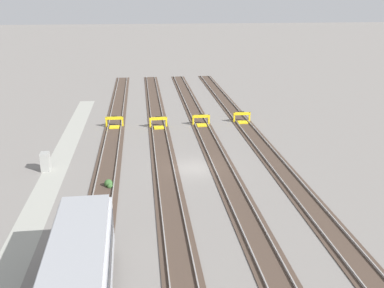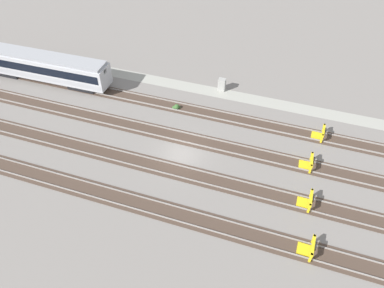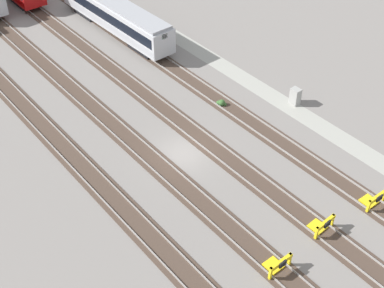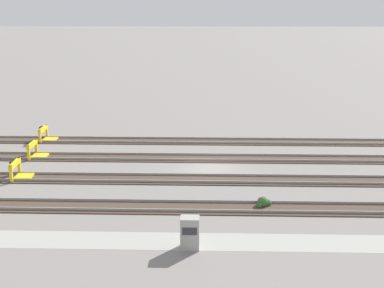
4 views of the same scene
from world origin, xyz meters
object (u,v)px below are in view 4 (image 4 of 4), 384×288
at_px(bumper_stop_near_inner_track, 19,171).
at_px(bumper_stop_far_inner_track, 46,135).
at_px(weed_clump, 263,203).
at_px(electrical_cabinet, 190,233).
at_px(bumper_stop_middle_track, 36,151).

relative_size(bumper_stop_near_inner_track, bumper_stop_far_inner_track, 1.00).
distance_m(bumper_stop_far_inner_track, weed_clump, 22.14).
bearing_deg(weed_clump, bumper_stop_far_inner_track, 139.63).
xyz_separation_m(bumper_stop_far_inner_track, weed_clump, (16.87, -14.34, -0.27)).
relative_size(bumper_stop_near_inner_track, electrical_cabinet, 1.26).
height_order(bumper_stop_near_inner_track, bumper_stop_middle_track, same).
relative_size(bumper_stop_near_inner_track, weed_clump, 2.18).
relative_size(bumper_stop_far_inner_track, electrical_cabinet, 1.25).
xyz_separation_m(bumper_stop_middle_track, weed_clump, (16.23, -9.46, -0.27)).
bearing_deg(weed_clump, electrical_cabinet, -126.60).
relative_size(bumper_stop_middle_track, weed_clump, 2.17).
bearing_deg(bumper_stop_middle_track, bumper_stop_near_inner_track, -85.16).
bearing_deg(electrical_cabinet, bumper_stop_far_inner_track, 122.89).
bearing_deg(bumper_stop_far_inner_track, electrical_cabinet, -57.11).
xyz_separation_m(electrical_cabinet, weed_clump, (4.06, 5.47, -0.56)).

